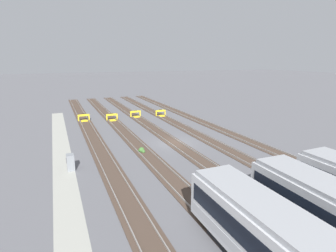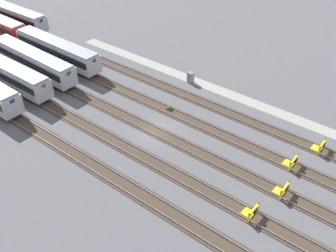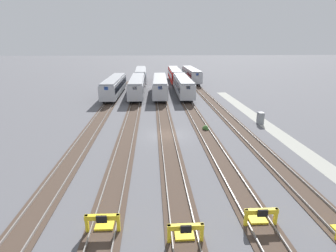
{
  "view_description": "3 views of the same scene",
  "coord_description": "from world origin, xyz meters",
  "px_view_note": "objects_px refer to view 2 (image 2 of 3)",
  "views": [
    {
      "loc": [
        29.29,
        -13.56,
        10.47
      ],
      "look_at": [
        -2.04,
        0.0,
        1.8
      ],
      "focal_mm": 28.0,
      "sensor_mm": 36.0,
      "label": 1
    },
    {
      "loc": [
        -25.77,
        29.99,
        30.36
      ],
      "look_at": [
        -2.04,
        0.0,
        1.8
      ],
      "focal_mm": 42.0,
      "sensor_mm": 36.0,
      "label": 2
    },
    {
      "loc": [
        -29.24,
        1.68,
        10.52
      ],
      "look_at": [
        -2.04,
        0.0,
        1.8
      ],
      "focal_mm": 28.0,
      "sensor_mm": 36.0,
      "label": 3
    }
  ],
  "objects_px": {
    "subway_car_front_row_left_inner": "(6,72)",
    "subway_car_back_row_leftmost": "(33,61)",
    "bumper_stop_nearest_track": "(320,147)",
    "bumper_stop_middle_track": "(282,190)",
    "bumper_stop_near_inner_track": "(291,162)",
    "weed_clump": "(169,108)",
    "electrical_cabinet": "(191,77)",
    "subway_car_front_row_leftmost": "(13,15)",
    "subway_car_back_row_centre": "(57,50)",
    "bumper_stop_far_inner_track": "(251,212)"
  },
  "relations": [
    {
      "from": "subway_car_front_row_left_inner",
      "to": "bumper_stop_nearest_track",
      "type": "height_order",
      "value": "subway_car_front_row_left_inner"
    },
    {
      "from": "bumper_stop_nearest_track",
      "to": "bumper_stop_middle_track",
      "type": "distance_m",
      "value": 9.32
    },
    {
      "from": "subway_car_back_row_leftmost",
      "to": "subway_car_back_row_centre",
      "type": "bearing_deg",
      "value": -90.0
    },
    {
      "from": "subway_car_front_row_left_inner",
      "to": "bumper_stop_nearest_track",
      "type": "relative_size",
      "value": 8.99
    },
    {
      "from": "bumper_stop_near_inner_track",
      "to": "subway_car_back_row_centre",
      "type": "bearing_deg",
      "value": -0.07
    },
    {
      "from": "subway_car_front_row_leftmost",
      "to": "bumper_stop_far_inner_track",
      "type": "xyz_separation_m",
      "value": [
        -59.95,
        13.91,
        -1.53
      ]
    },
    {
      "from": "bumper_stop_near_inner_track",
      "to": "weed_clump",
      "type": "distance_m",
      "value": 17.85
    },
    {
      "from": "subway_car_back_row_leftmost",
      "to": "subway_car_back_row_centre",
      "type": "height_order",
      "value": "same"
    },
    {
      "from": "weed_clump",
      "to": "subway_car_front_row_left_inner",
      "type": "bearing_deg",
      "value": 22.71
    },
    {
      "from": "subway_car_front_row_left_inner",
      "to": "bumper_stop_far_inner_track",
      "type": "bearing_deg",
      "value": -179.94
    },
    {
      "from": "weed_clump",
      "to": "electrical_cabinet",
      "type": "bearing_deg",
      "value": -75.23
    },
    {
      "from": "subway_car_back_row_leftmost",
      "to": "subway_car_front_row_left_inner",
      "type": "bearing_deg",
      "value": 90.0
    },
    {
      "from": "electrical_cabinet",
      "to": "bumper_stop_nearest_track",
      "type": "bearing_deg",
      "value": 170.69
    },
    {
      "from": "weed_clump",
      "to": "bumper_stop_nearest_track",
      "type": "bearing_deg",
      "value": -167.3
    },
    {
      "from": "bumper_stop_middle_track",
      "to": "bumper_stop_near_inner_track",
      "type": "bearing_deg",
      "value": -76.86
    },
    {
      "from": "bumper_stop_near_inner_track",
      "to": "electrical_cabinet",
      "type": "relative_size",
      "value": 1.25
    },
    {
      "from": "subway_car_back_row_centre",
      "to": "bumper_stop_far_inner_track",
      "type": "relative_size",
      "value": 8.99
    },
    {
      "from": "subway_car_front_row_leftmost",
      "to": "bumper_stop_near_inner_track",
      "type": "bearing_deg",
      "value": 175.61
    },
    {
      "from": "subway_car_front_row_leftmost",
      "to": "subway_car_back_row_leftmost",
      "type": "bearing_deg",
      "value": 154.07
    },
    {
      "from": "subway_car_back_row_centre",
      "to": "bumper_stop_far_inner_track",
      "type": "xyz_separation_m",
      "value": [
        -40.86,
        9.36,
        -1.53
      ]
    },
    {
      "from": "subway_car_front_row_left_inner",
      "to": "subway_car_back_row_leftmost",
      "type": "distance_m",
      "value": 4.67
    },
    {
      "from": "subway_car_front_row_left_inner",
      "to": "bumper_stop_middle_track",
      "type": "relative_size",
      "value": 9.01
    },
    {
      "from": "subway_car_back_row_leftmost",
      "to": "weed_clump",
      "type": "height_order",
      "value": "subway_car_back_row_leftmost"
    },
    {
      "from": "bumper_stop_middle_track",
      "to": "electrical_cabinet",
      "type": "distance_m",
      "value": 24.61
    },
    {
      "from": "subway_car_front_row_left_inner",
      "to": "bumper_stop_near_inner_track",
      "type": "height_order",
      "value": "subway_car_front_row_left_inner"
    },
    {
      "from": "subway_car_front_row_leftmost",
      "to": "subway_car_back_row_centre",
      "type": "distance_m",
      "value": 19.62
    },
    {
      "from": "electrical_cabinet",
      "to": "bumper_stop_near_inner_track",
      "type": "bearing_deg",
      "value": 157.73
    },
    {
      "from": "bumper_stop_middle_track",
      "to": "weed_clump",
      "type": "bearing_deg",
      "value": -14.65
    },
    {
      "from": "bumper_stop_nearest_track",
      "to": "bumper_stop_middle_track",
      "type": "height_order",
      "value": "same"
    },
    {
      "from": "bumper_stop_near_inner_track",
      "to": "bumper_stop_middle_track",
      "type": "bearing_deg",
      "value": 103.14
    },
    {
      "from": "bumper_stop_near_inner_track",
      "to": "electrical_cabinet",
      "type": "height_order",
      "value": "electrical_cabinet"
    },
    {
      "from": "subway_car_front_row_leftmost",
      "to": "subway_car_back_row_centre",
      "type": "relative_size",
      "value": 1.0
    },
    {
      "from": "subway_car_front_row_left_inner",
      "to": "bumper_stop_middle_track",
      "type": "height_order",
      "value": "subway_car_front_row_left_inner"
    },
    {
      "from": "bumper_stop_near_inner_track",
      "to": "bumper_stop_nearest_track",
      "type": "bearing_deg",
      "value": -107.79
    },
    {
      "from": "bumper_stop_middle_track",
      "to": "electrical_cabinet",
      "type": "relative_size",
      "value": 1.25
    },
    {
      "from": "subway_car_back_row_leftmost",
      "to": "bumper_stop_nearest_track",
      "type": "bearing_deg",
      "value": -167.58
    },
    {
      "from": "subway_car_front_row_left_inner",
      "to": "subway_car_back_row_leftmost",
      "type": "height_order",
      "value": "same"
    },
    {
      "from": "bumper_stop_near_inner_track",
      "to": "bumper_stop_middle_track",
      "type": "relative_size",
      "value": 1.0
    },
    {
      "from": "subway_car_back_row_centre",
      "to": "bumper_stop_far_inner_track",
      "type": "distance_m",
      "value": 41.95
    },
    {
      "from": "bumper_stop_middle_track",
      "to": "electrical_cabinet",
      "type": "xyz_separation_m",
      "value": [
        21.01,
        -12.82,
        0.29
      ]
    },
    {
      "from": "bumper_stop_near_inner_track",
      "to": "weed_clump",
      "type": "xyz_separation_m",
      "value": [
        17.85,
        -0.29,
        -0.27
      ]
    },
    {
      "from": "subway_car_front_row_left_inner",
      "to": "bumper_stop_near_inner_track",
      "type": "xyz_separation_m",
      "value": [
        -40.88,
        -9.35,
        -1.53
      ]
    },
    {
      "from": "subway_car_front_row_leftmost",
      "to": "subway_car_front_row_left_inner",
      "type": "height_order",
      "value": "same"
    },
    {
      "from": "subway_car_front_row_leftmost",
      "to": "weed_clump",
      "type": "distance_m",
      "value": 42.38
    },
    {
      "from": "subway_car_front_row_leftmost",
      "to": "bumper_stop_near_inner_track",
      "type": "xyz_separation_m",
      "value": [
        -59.97,
        4.6,
        -1.53
      ]
    },
    {
      "from": "bumper_stop_nearest_track",
      "to": "electrical_cabinet",
      "type": "xyz_separation_m",
      "value": [
        21.42,
        -3.51,
        0.29
      ]
    },
    {
      "from": "subway_car_front_row_left_inner",
      "to": "bumper_stop_near_inner_track",
      "type": "bearing_deg",
      "value": -167.12
    },
    {
      "from": "subway_car_front_row_left_inner",
      "to": "subway_car_back_row_centre",
      "type": "distance_m",
      "value": 9.4
    },
    {
      "from": "bumper_stop_far_inner_track",
      "to": "weed_clump",
      "type": "xyz_separation_m",
      "value": [
        17.83,
        -9.6,
        -0.27
      ]
    },
    {
      "from": "weed_clump",
      "to": "subway_car_back_row_centre",
      "type": "bearing_deg",
      "value": 0.6
    }
  ]
}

